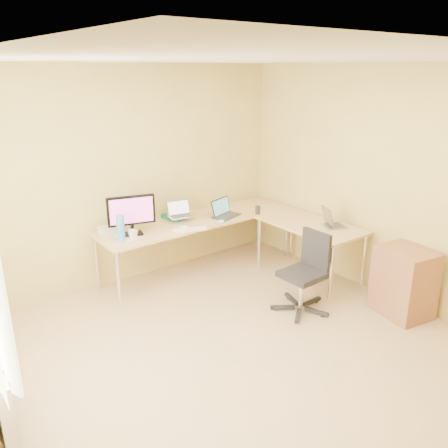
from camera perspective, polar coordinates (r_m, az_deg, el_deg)
floor at (r=4.41m, az=3.14°, el=-16.35°), size 4.50×4.50×0.00m
ceiling at (r=3.61m, az=3.92°, el=19.72°), size 4.50×4.50×0.00m
wall_back at (r=5.64m, az=-11.67°, el=5.76°), size 4.50×0.00×4.50m
wall_right at (r=5.38m, az=20.74°, el=4.27°), size 0.00×4.50×4.50m
desk_main at (r=5.93m, az=-3.07°, el=-2.69°), size 2.65×0.70×0.73m
desk_return at (r=5.84m, az=10.53°, el=-3.38°), size 0.70×1.30×0.73m
monitor at (r=5.29m, az=-11.44°, el=1.09°), size 0.57×0.31×0.46m
book_stack at (r=5.84m, az=-6.18°, el=0.92°), size 0.27×0.32×0.05m
laptop_center at (r=5.71m, az=-5.43°, el=1.82°), size 0.34×0.28×0.20m
laptop_black at (r=5.86m, az=0.29°, el=2.02°), size 0.43×0.37×0.23m
keyboard at (r=5.40m, az=-4.28°, el=-0.71°), size 0.42×0.23×0.02m
mouse at (r=5.64m, az=-0.44°, el=0.32°), size 0.12×0.09×0.04m
mug at (r=5.20m, az=-11.26°, el=-1.31°), size 0.15×0.15×0.10m
cd_stack at (r=5.44m, az=-5.07°, el=-0.53°), size 0.11×0.11×0.03m
water_bottle at (r=5.13m, az=-12.73°, el=-0.54°), size 0.09×0.09×0.30m
papers at (r=5.29m, az=-12.08°, el=-1.57°), size 0.26×0.32×0.01m
white_box at (r=5.45m, az=-14.14°, el=-0.68°), size 0.24×0.19×0.08m
desk_fan at (r=5.43m, az=-11.41°, el=0.66°), size 0.29×0.29×0.30m
black_cup at (r=5.99m, az=4.21°, el=1.76°), size 0.07×0.07×0.11m
laptop_return at (r=5.64m, az=13.65°, el=0.66°), size 0.38×0.34×0.20m
office_chair at (r=5.01m, az=9.74°, el=-5.48°), size 0.55×0.55×0.89m
cabinet at (r=5.30m, az=21.49°, el=-6.87°), size 0.55×0.63×0.77m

